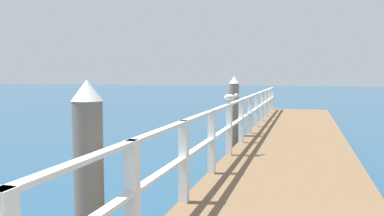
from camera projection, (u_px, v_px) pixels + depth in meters
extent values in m
cube|color=brown|center=(292.00, 154.00, 9.64)|extent=(2.75, 21.15, 0.44)
cube|color=silver|center=(133.00, 198.00, 3.70)|extent=(0.12, 0.12, 1.13)
cube|color=silver|center=(184.00, 162.00, 5.26)|extent=(0.12, 0.12, 1.13)
cube|color=silver|center=(212.00, 142.00, 6.82)|extent=(0.12, 0.12, 1.13)
cube|color=silver|center=(229.00, 129.00, 8.38)|extent=(0.12, 0.12, 1.13)
cube|color=silver|center=(241.00, 121.00, 9.93)|extent=(0.12, 0.12, 1.13)
cube|color=silver|center=(250.00, 115.00, 11.49)|extent=(0.12, 0.12, 1.13)
cube|color=silver|center=(256.00, 110.00, 13.05)|extent=(0.12, 0.12, 1.13)
cube|color=silver|center=(262.00, 106.00, 14.61)|extent=(0.12, 0.12, 1.13)
cube|color=silver|center=(266.00, 103.00, 16.16)|extent=(0.12, 0.12, 1.13)
cube|color=silver|center=(269.00, 101.00, 17.72)|extent=(0.12, 0.12, 1.13)
cube|color=silver|center=(272.00, 99.00, 19.28)|extent=(0.12, 0.12, 1.13)
cube|color=silver|center=(241.00, 100.00, 9.89)|extent=(0.10, 19.55, 0.04)
cube|color=silver|center=(241.00, 119.00, 9.93)|extent=(0.10, 19.55, 0.04)
cylinder|color=#6B6056|center=(89.00, 203.00, 3.67)|extent=(0.28, 0.28, 1.95)
cone|color=white|center=(87.00, 90.00, 3.58)|extent=(0.29, 0.29, 0.20)
cylinder|color=#6B6056|center=(234.00, 117.00, 11.06)|extent=(0.28, 0.28, 1.95)
cone|color=white|center=(234.00, 80.00, 10.97)|extent=(0.29, 0.29, 0.20)
ellipsoid|color=white|center=(229.00, 98.00, 8.32)|extent=(0.29, 0.29, 0.15)
sphere|color=white|center=(236.00, 95.00, 8.39)|extent=(0.09, 0.09, 0.09)
cone|color=gold|center=(239.00, 95.00, 8.42)|extent=(0.05, 0.05, 0.02)
cone|color=#939399|center=(223.00, 97.00, 8.25)|extent=(0.11, 0.11, 0.07)
ellipsoid|color=#939399|center=(229.00, 96.00, 8.32)|extent=(0.28, 0.28, 0.04)
cylinder|color=tan|center=(228.00, 102.00, 8.35)|extent=(0.01, 0.01, 0.05)
cylinder|color=tan|center=(230.00, 102.00, 8.30)|extent=(0.01, 0.01, 0.05)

